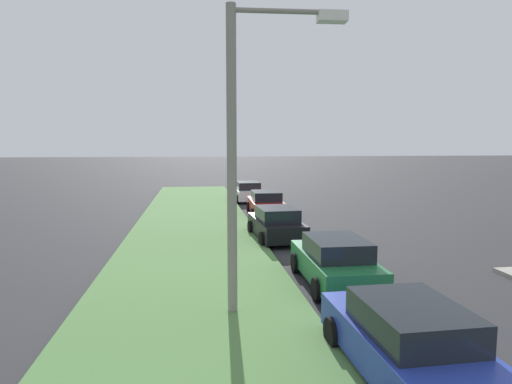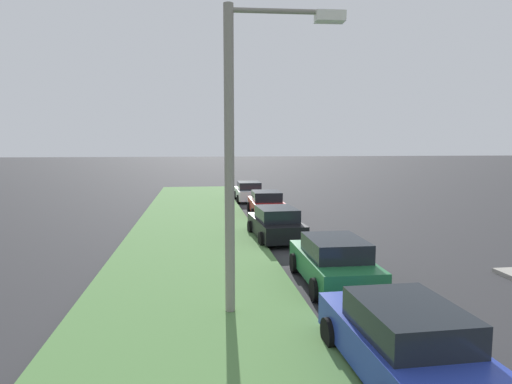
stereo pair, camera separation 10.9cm
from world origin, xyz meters
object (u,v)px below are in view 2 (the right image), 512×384
object	(u,v)px
parked_car_green	(334,262)
streetlight	(244,138)
parked_car_white	(249,192)
parked_car_black	(276,224)
parked_car_blue	(403,342)
parked_car_red	(266,204)

from	to	relation	value
parked_car_green	streetlight	size ratio (longest dim) A/B	0.58
parked_car_green	parked_car_white	bearing A→B (deg)	1.24
parked_car_black	parked_car_white	xyz separation A→B (m)	(13.38, -0.38, 0.00)
parked_car_blue	streetlight	xyz separation A→B (m)	(3.40, 2.50, 3.67)
parked_car_red	streetlight	bearing A→B (deg)	170.42
parked_car_black	parked_car_red	world-z (taller)	same
parked_car_red	parked_car_white	world-z (taller)	same
parked_car_blue	parked_car_green	world-z (taller)	same
parked_car_white	streetlight	xyz separation A→B (m)	(-21.84, 2.72, 3.67)
parked_car_blue	parked_car_white	size ratio (longest dim) A/B	1.00
parked_car_blue	parked_car_red	xyz separation A→B (m)	(18.56, -0.47, 0.00)
parked_car_red	parked_car_white	bearing A→B (deg)	3.62
parked_car_white	parked_car_green	bearing A→B (deg)	-178.89
parked_car_blue	parked_car_black	xyz separation A→B (m)	(11.86, 0.16, 0.00)
parked_car_green	parked_car_black	distance (m)	6.51
parked_car_red	streetlight	xyz separation A→B (m)	(-15.16, 2.97, 3.67)
parked_car_blue	streetlight	size ratio (longest dim) A/B	0.58
parked_car_blue	parked_car_red	bearing A→B (deg)	-2.60
streetlight	parked_car_black	bearing A→B (deg)	-15.44
parked_car_green	streetlight	world-z (taller)	streetlight
parked_car_green	streetlight	bearing A→B (deg)	124.60
parked_car_white	streetlight	world-z (taller)	streetlight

